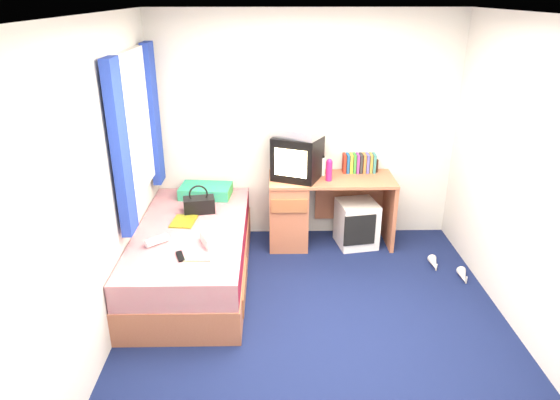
{
  "coord_description": "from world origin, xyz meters",
  "views": [
    {
      "loc": [
        -0.36,
        -3.43,
        2.54
      ],
      "look_at": [
        -0.28,
        0.7,
        0.81
      ],
      "focal_mm": 32.0,
      "sensor_mm": 36.0,
      "label": 1
    }
  ],
  "objects_px": {
    "desk": "(305,208)",
    "remote_control": "(180,256)",
    "bed": "(193,254)",
    "vcr": "(298,132)",
    "colour_swatch_fan": "(197,259)",
    "magazine": "(184,221)",
    "picture_frame": "(375,165)",
    "pillow": "(206,191)",
    "pink_water_bottle": "(329,171)",
    "towel": "(220,238)",
    "aerosol_can": "(323,166)",
    "crt_tv": "(298,157)",
    "water_bottle": "(157,241)",
    "white_heels": "(448,270)",
    "handbag": "(199,204)",
    "storage_cube": "(357,223)"
  },
  "relations": [
    {
      "from": "desk",
      "to": "remote_control",
      "type": "height_order",
      "value": "desk"
    },
    {
      "from": "bed",
      "to": "desk",
      "type": "bearing_deg",
      "value": 33.98
    },
    {
      "from": "vcr",
      "to": "colour_swatch_fan",
      "type": "xyz_separation_m",
      "value": [
        -0.87,
        -1.34,
        -0.69
      ]
    },
    {
      "from": "desk",
      "to": "magazine",
      "type": "relative_size",
      "value": 4.64
    },
    {
      "from": "bed",
      "to": "vcr",
      "type": "bearing_deg",
      "value": 36.19
    },
    {
      "from": "vcr",
      "to": "picture_frame",
      "type": "distance_m",
      "value": 0.96
    },
    {
      "from": "pillow",
      "to": "remote_control",
      "type": "xyz_separation_m",
      "value": [
        -0.05,
        -1.32,
        -0.05
      ]
    },
    {
      "from": "pink_water_bottle",
      "to": "remote_control",
      "type": "distance_m",
      "value": 1.82
    },
    {
      "from": "pillow",
      "to": "towel",
      "type": "height_order",
      "value": "pillow"
    },
    {
      "from": "aerosol_can",
      "to": "towel",
      "type": "xyz_separation_m",
      "value": [
        -0.99,
        -1.11,
        -0.26
      ]
    },
    {
      "from": "desk",
      "to": "picture_frame",
      "type": "bearing_deg",
      "value": 14.77
    },
    {
      "from": "crt_tv",
      "to": "bed",
      "type": "bearing_deg",
      "value": -121.34
    },
    {
      "from": "water_bottle",
      "to": "white_heels",
      "type": "relative_size",
      "value": 0.43
    },
    {
      "from": "handbag",
      "to": "white_heels",
      "type": "bearing_deg",
      "value": -18.14
    },
    {
      "from": "storage_cube",
      "to": "remote_control",
      "type": "height_order",
      "value": "remote_control"
    },
    {
      "from": "storage_cube",
      "to": "handbag",
      "type": "height_order",
      "value": "handbag"
    },
    {
      "from": "bed",
      "to": "storage_cube",
      "type": "distance_m",
      "value": 1.78
    },
    {
      "from": "bed",
      "to": "remote_control",
      "type": "xyz_separation_m",
      "value": [
        -0.0,
        -0.56,
        0.28
      ]
    },
    {
      "from": "pink_water_bottle",
      "to": "bed",
      "type": "bearing_deg",
      "value": -154.02
    },
    {
      "from": "pillow",
      "to": "towel",
      "type": "bearing_deg",
      "value": -77.16
    },
    {
      "from": "water_bottle",
      "to": "picture_frame",
      "type": "bearing_deg",
      "value": 31.04
    },
    {
      "from": "vcr",
      "to": "pink_water_bottle",
      "type": "relative_size",
      "value": 2.3
    },
    {
      "from": "colour_swatch_fan",
      "to": "desk",
      "type": "bearing_deg",
      "value": 54.48
    },
    {
      "from": "pillow",
      "to": "colour_swatch_fan",
      "type": "xyz_separation_m",
      "value": [
        0.09,
        -1.36,
        -0.05
      ]
    },
    {
      "from": "handbag",
      "to": "towel",
      "type": "relative_size",
      "value": 1.15
    },
    {
      "from": "bed",
      "to": "magazine",
      "type": "bearing_deg",
      "value": 125.34
    },
    {
      "from": "pink_water_bottle",
      "to": "towel",
      "type": "distance_m",
      "value": 1.43
    },
    {
      "from": "remote_control",
      "to": "white_heels",
      "type": "relative_size",
      "value": 0.34
    },
    {
      "from": "vcr",
      "to": "towel",
      "type": "height_order",
      "value": "vcr"
    },
    {
      "from": "colour_swatch_fan",
      "to": "vcr",
      "type": "bearing_deg",
      "value": 56.91
    },
    {
      "from": "pink_water_bottle",
      "to": "water_bottle",
      "type": "relative_size",
      "value": 1.02
    },
    {
      "from": "desk",
      "to": "handbag",
      "type": "distance_m",
      "value": 1.15
    },
    {
      "from": "desk",
      "to": "storage_cube",
      "type": "relative_size",
      "value": 2.65
    },
    {
      "from": "pillow",
      "to": "remote_control",
      "type": "height_order",
      "value": "pillow"
    },
    {
      "from": "pink_water_bottle",
      "to": "white_heels",
      "type": "xyz_separation_m",
      "value": [
        1.13,
        -0.6,
        -0.81
      ]
    },
    {
      "from": "pink_water_bottle",
      "to": "white_heels",
      "type": "height_order",
      "value": "pink_water_bottle"
    },
    {
      "from": "towel",
      "to": "magazine",
      "type": "relative_size",
      "value": 1.0
    },
    {
      "from": "picture_frame",
      "to": "colour_swatch_fan",
      "type": "bearing_deg",
      "value": -152.38
    },
    {
      "from": "handbag",
      "to": "water_bottle",
      "type": "distance_m",
      "value": 0.73
    },
    {
      "from": "picture_frame",
      "to": "magazine",
      "type": "distance_m",
      "value": 2.12
    },
    {
      "from": "pink_water_bottle",
      "to": "magazine",
      "type": "xyz_separation_m",
      "value": [
        -1.41,
        -0.53,
        -0.3
      ]
    },
    {
      "from": "bed",
      "to": "aerosol_can",
      "type": "height_order",
      "value": "aerosol_can"
    },
    {
      "from": "vcr",
      "to": "remote_control",
      "type": "bearing_deg",
      "value": -98.06
    },
    {
      "from": "magazine",
      "to": "colour_swatch_fan",
      "type": "height_order",
      "value": "magazine"
    },
    {
      "from": "magazine",
      "to": "white_heels",
      "type": "distance_m",
      "value": 2.59
    },
    {
      "from": "pillow",
      "to": "vcr",
      "type": "xyz_separation_m",
      "value": [
        0.96,
        -0.02,
        0.64
      ]
    },
    {
      "from": "vcr",
      "to": "towel",
      "type": "xyz_separation_m",
      "value": [
        -0.72,
        -1.04,
        -0.65
      ]
    },
    {
      "from": "pink_water_bottle",
      "to": "remote_control",
      "type": "height_order",
      "value": "pink_water_bottle"
    },
    {
      "from": "bed",
      "to": "desk",
      "type": "height_order",
      "value": "desk"
    },
    {
      "from": "storage_cube",
      "to": "water_bottle",
      "type": "distance_m",
      "value": 2.16
    }
  ]
}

